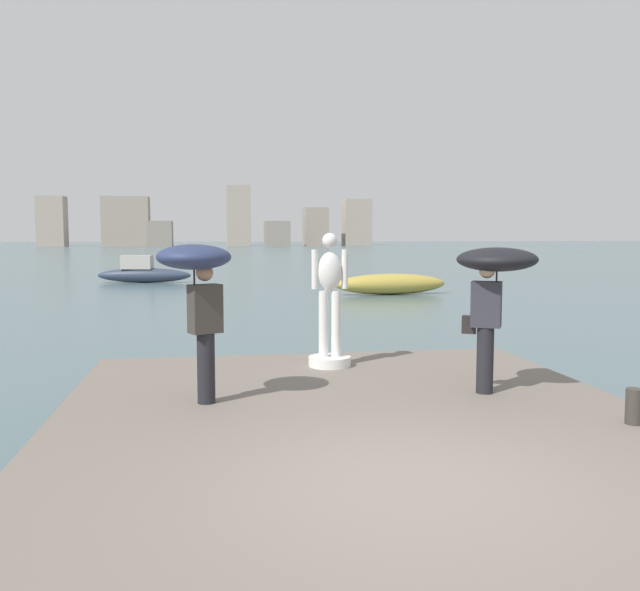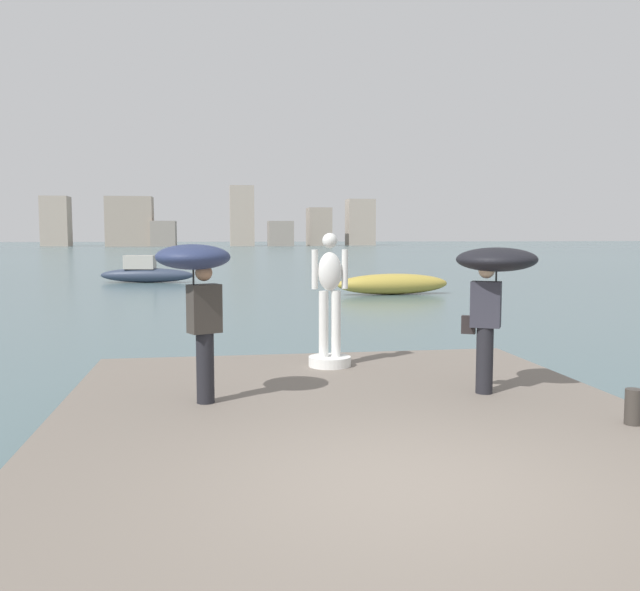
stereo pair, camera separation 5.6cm
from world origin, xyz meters
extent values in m
plane|color=#4C666B|center=(0.00, 40.00, 0.00)|extent=(400.00, 400.00, 0.00)
cube|color=#70665B|center=(0.00, 1.65, 0.20)|extent=(7.04, 9.30, 0.40)
cylinder|color=white|center=(0.19, 5.12, 0.48)|extent=(0.67, 0.67, 0.15)
cylinder|color=white|center=(0.09, 5.12, 1.08)|extent=(0.15, 0.15, 1.05)
cylinder|color=white|center=(0.29, 5.12, 1.08)|extent=(0.15, 0.15, 1.05)
ellipsoid|color=white|center=(0.19, 5.12, 1.91)|extent=(0.38, 0.26, 0.61)
sphere|color=white|center=(0.19, 5.12, 2.40)|extent=(0.24, 0.24, 0.24)
cylinder|color=white|center=(-0.05, 5.12, 1.95)|extent=(0.10, 0.10, 0.62)
cylinder|color=white|center=(0.43, 5.12, 1.95)|extent=(0.10, 0.10, 0.62)
cylinder|color=black|center=(-1.74, 3.03, 0.84)|extent=(0.22, 0.22, 0.88)
cube|color=#38332D|center=(-1.74, 3.03, 1.58)|extent=(0.45, 0.38, 0.60)
sphere|color=#A87A5B|center=(-1.74, 3.03, 2.02)|extent=(0.21, 0.21, 0.21)
cylinder|color=#262626|center=(-1.86, 3.02, 1.89)|extent=(0.02, 0.02, 0.51)
ellipsoid|color=navy|center=(-1.86, 3.02, 2.22)|extent=(1.21, 1.21, 0.32)
cylinder|color=black|center=(1.89, 2.98, 0.84)|extent=(0.22, 0.22, 0.88)
cube|color=#2D2D38|center=(1.89, 2.98, 1.58)|extent=(0.45, 0.39, 0.60)
sphere|color=beige|center=(1.89, 2.98, 2.02)|extent=(0.21, 0.21, 0.21)
cylinder|color=#262626|center=(2.02, 2.96, 1.86)|extent=(0.02, 0.02, 0.46)
ellipsoid|color=black|center=(2.02, 2.96, 2.17)|extent=(1.42, 1.42, 0.34)
cube|color=black|center=(1.71, 3.11, 1.30)|extent=(0.21, 0.17, 0.24)
cylinder|color=#38332D|center=(2.93, 1.32, 0.60)|extent=(0.18, 0.18, 0.40)
ellipsoid|color=#2D384C|center=(-5.11, 30.78, 0.38)|extent=(4.97, 1.75, 0.75)
cube|color=#B2ADA3|center=(-5.47, 30.84, 1.06)|extent=(1.66, 0.96, 0.72)
ellipsoid|color=#B2993D|center=(5.73, 21.91, 0.43)|extent=(4.84, 1.37, 0.87)
cube|color=#A89989|center=(-35.58, 149.01, 5.40)|extent=(5.71, 5.28, 10.79)
cube|color=gray|center=(-19.41, 143.80, 5.28)|extent=(9.67, 5.53, 10.56)
cube|color=gray|center=(-12.36, 143.42, 2.71)|extent=(5.19, 6.24, 5.42)
cube|color=#A89989|center=(4.46, 145.30, 6.60)|extent=(5.22, 4.91, 13.19)
cube|color=gray|center=(12.74, 142.62, 2.73)|extent=(5.43, 4.71, 5.46)
cube|color=gray|center=(22.04, 147.55, 4.29)|extent=(5.20, 6.01, 8.59)
cube|color=#A89989|center=(32.17, 149.90, 5.36)|extent=(6.28, 5.16, 10.73)
camera|label=1|loc=(-1.66, -5.33, 2.49)|focal=37.88mm
camera|label=2|loc=(-1.60, -5.34, 2.49)|focal=37.88mm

